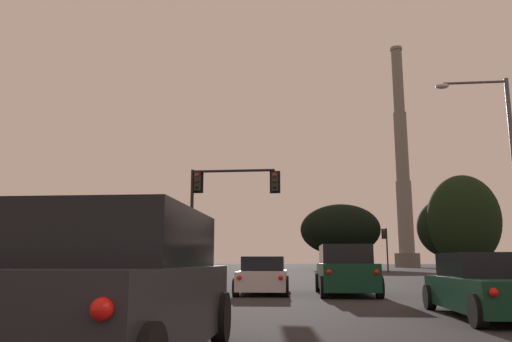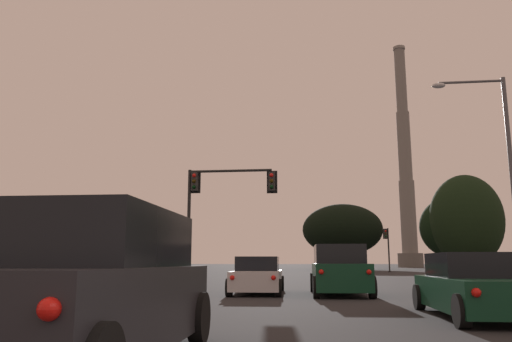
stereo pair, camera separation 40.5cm
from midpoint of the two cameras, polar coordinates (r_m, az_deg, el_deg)
The scene contains 11 objects.
sedan_right_lane_second at distance 12.52m, azimuth 24.18°, elevation -12.00°, with size 2.00×4.71×1.43m.
suv_center_lane_front at distance 19.52m, azimuth 9.55°, elevation -11.16°, with size 2.25×4.96×1.86m.
sedan_left_lane_front at distance 20.09m, azimuth 0.26°, elevation -11.93°, with size 2.16×4.77×1.43m.
suv_left_lane_third at distance 6.39m, azimuth -17.22°, elevation -12.79°, with size 2.19×4.94×1.86m.
traffic_light_far_right at distance 63.89m, azimuth 14.43°, elevation -7.99°, with size 0.78×0.50×5.32m.
traffic_light_overhead_left at distance 27.52m, azimuth -4.51°, elevation -2.87°, with size 5.08×0.50×6.29m.
street_lamp at distance 25.89m, azimuth 25.97°, elevation 1.31°, with size 3.41×0.36×9.90m.
smokestack at distance 120.09m, azimuth 16.36°, elevation -0.67°, with size 5.56×5.56×52.43m.
treeline_right_mid at distance 90.06m, azimuth 20.97°, elevation -6.05°, with size 10.15×9.13×11.95m.
treeline_center_right at distance 84.69m, azimuth 9.46°, elevation -6.64°, with size 13.21×11.89×10.76m.
treeline_far_left at distance 87.87m, azimuth 22.52°, elevation -5.21°, with size 11.50×10.35×15.27m.
Camera 1 is at (-1.02, -2.72, 1.22)m, focal length 35.00 mm.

